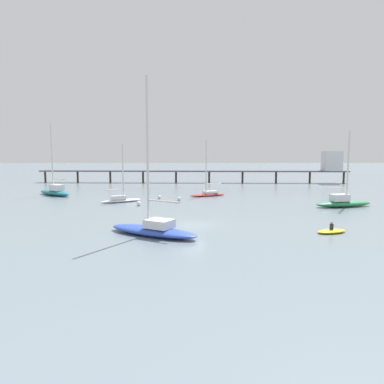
# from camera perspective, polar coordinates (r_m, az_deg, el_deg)

# --- Properties ---
(ground_plane) EXTENTS (400.00, 400.00, 0.00)m
(ground_plane) POSITION_cam_1_polar(r_m,az_deg,el_deg) (39.39, 0.07, -5.16)
(ground_plane) COLOR slate
(pier) EXTENTS (76.52, 5.72, 7.86)m
(pier) POSITION_cam_1_polar(r_m,az_deg,el_deg) (91.95, 11.58, 4.02)
(pier) COLOR #4C4C51
(pier) RESTS_ON ground_plane
(sailboat_teal) EXTENTS (8.31, 7.41, 12.59)m
(sailboat_teal) POSITION_cam_1_polar(r_m,az_deg,el_deg) (69.53, -20.77, 0.16)
(sailboat_teal) COLOR #1E727A
(sailboat_teal) RESTS_ON ground_plane
(sailboat_blue) EXTENTS (9.69, 7.25, 14.76)m
(sailboat_blue) POSITION_cam_1_polar(r_m,az_deg,el_deg) (34.69, -6.18, -5.54)
(sailboat_blue) COLOR #2D4CB7
(sailboat_blue) RESTS_ON ground_plane
(sailboat_white) EXTENTS (6.31, 4.64, 8.93)m
(sailboat_white) POSITION_cam_1_polar(r_m,az_deg,el_deg) (57.51, -11.22, -0.98)
(sailboat_white) COLOR white
(sailboat_white) RESTS_ON ground_plane
(sailboat_red) EXTENTS (6.91, 4.54, 9.80)m
(sailboat_red) POSITION_cam_1_polar(r_m,az_deg,el_deg) (64.19, 2.39, -0.13)
(sailboat_red) COLOR red
(sailboat_red) RESTS_ON ground_plane
(sailboat_green) EXTENTS (8.90, 4.12, 10.75)m
(sailboat_green) POSITION_cam_1_polar(r_m,az_deg,el_deg) (56.04, 22.40, -1.41)
(sailboat_green) COLOR #287F4C
(sailboat_green) RESTS_ON ground_plane
(dinghy_yellow) EXTENTS (3.40, 2.35, 1.14)m
(dinghy_yellow) POSITION_cam_1_polar(r_m,az_deg,el_deg) (38.05, 20.84, -5.70)
(dinghy_yellow) COLOR yellow
(dinghy_yellow) RESTS_ON ground_plane
(mooring_buoy_inner) EXTENTS (0.66, 0.66, 0.66)m
(mooring_buoy_inner) POSITION_cam_1_polar(r_m,az_deg,el_deg) (53.43, -8.49, -1.79)
(mooring_buoy_inner) COLOR silver
(mooring_buoy_inner) RESTS_ON ground_plane
(mooring_buoy_near) EXTENTS (0.57, 0.57, 0.57)m
(mooring_buoy_near) POSITION_cam_1_polar(r_m,az_deg,el_deg) (60.72, -5.28, -0.80)
(mooring_buoy_near) COLOR silver
(mooring_buoy_near) RESTS_ON ground_plane
(mooring_buoy_far) EXTENTS (0.62, 0.62, 0.62)m
(mooring_buoy_far) POSITION_cam_1_polar(r_m,az_deg,el_deg) (58.23, -2.17, -1.06)
(mooring_buoy_far) COLOR silver
(mooring_buoy_far) RESTS_ON ground_plane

